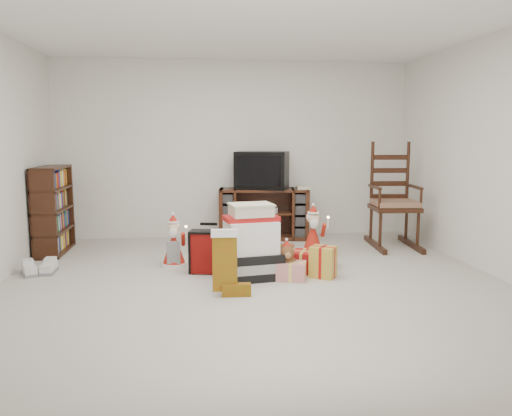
# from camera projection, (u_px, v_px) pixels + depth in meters

# --- Properties ---
(room) EXTENTS (5.01, 5.01, 2.51)m
(room) POSITION_uv_depth(u_px,v_px,m) (255.00, 157.00, 4.67)
(room) COLOR #B9B3AA
(room) RESTS_ON ground
(tv_stand) EXTENTS (1.29, 0.58, 0.71)m
(tv_stand) POSITION_uv_depth(u_px,v_px,m) (264.00, 213.00, 7.06)
(tv_stand) COLOR #401D12
(tv_stand) RESTS_ON floor
(bookshelf) EXTENTS (0.29, 0.88, 1.07)m
(bookshelf) POSITION_uv_depth(u_px,v_px,m) (53.00, 211.00, 6.19)
(bookshelf) COLOR black
(bookshelf) RESTS_ON floor
(rocking_chair) EXTENTS (0.65, 0.99, 1.43)m
(rocking_chair) POSITION_uv_depth(u_px,v_px,m) (392.00, 209.00, 6.56)
(rocking_chair) COLOR black
(rocking_chair) RESTS_ON floor
(gift_pile) EXTENTS (0.66, 0.53, 0.75)m
(gift_pile) POSITION_uv_depth(u_px,v_px,m) (251.00, 246.00, 5.08)
(gift_pile) COLOR black
(gift_pile) RESTS_ON floor
(red_suitcase) EXTENTS (0.38, 0.26, 0.53)m
(red_suitcase) POSITION_uv_depth(u_px,v_px,m) (208.00, 252.00, 5.28)
(red_suitcase) COLOR maroon
(red_suitcase) RESTS_ON floor
(stocking) EXTENTS (0.29, 0.14, 0.61)m
(stocking) POSITION_uv_depth(u_px,v_px,m) (225.00, 262.00, 4.54)
(stocking) COLOR #107D0D
(stocking) RESTS_ON floor
(teddy_bear) EXTENTS (0.24, 0.21, 0.36)m
(teddy_bear) POSITION_uv_depth(u_px,v_px,m) (286.00, 263.00, 5.09)
(teddy_bear) COLOR brown
(teddy_bear) RESTS_ON floor
(santa_figurine) EXTENTS (0.31, 0.29, 0.64)m
(santa_figurine) POSITION_uv_depth(u_px,v_px,m) (313.00, 237.00, 5.98)
(santa_figurine) COLOR #B01F13
(santa_figurine) RESTS_ON floor
(mrs_claus_figurine) EXTENTS (0.29, 0.27, 0.59)m
(mrs_claus_figurine) POSITION_uv_depth(u_px,v_px,m) (174.00, 246.00, 5.57)
(mrs_claus_figurine) COLOR #B01F13
(mrs_claus_figurine) RESTS_ON floor
(sneaker_pair) EXTENTS (0.38, 0.33, 0.11)m
(sneaker_pair) POSITION_uv_depth(u_px,v_px,m) (39.00, 269.00, 5.27)
(sneaker_pair) COLOR silver
(sneaker_pair) RESTS_ON floor
(gift_cluster) EXTENTS (0.54, 0.83, 0.25)m
(gift_cluster) POSITION_uv_depth(u_px,v_px,m) (315.00, 263.00, 5.21)
(gift_cluster) COLOR #AA1413
(gift_cluster) RESTS_ON floor
(crt_television) EXTENTS (0.82, 0.70, 0.52)m
(crt_television) POSITION_uv_depth(u_px,v_px,m) (262.00, 170.00, 6.98)
(crt_television) COLOR black
(crt_television) RESTS_ON tv_stand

